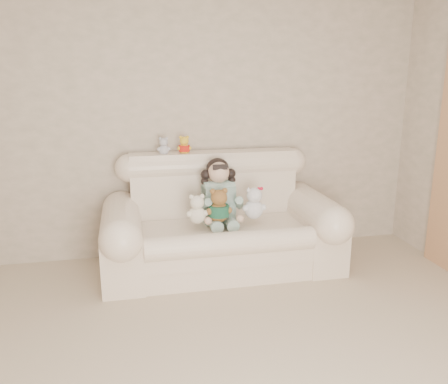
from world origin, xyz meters
TOP-DOWN VIEW (x-y plane):
  - wall_back at (0.00, 2.50)m, footprint 4.50×0.00m
  - sofa at (0.20, 2.00)m, footprint 2.10×0.95m
  - seated_child at (0.19, 2.08)m, footprint 0.41×0.48m
  - brown_teddy at (0.15, 1.85)m, footprint 0.24×0.19m
  - white_cat at (0.47, 1.88)m, footprint 0.24×0.19m
  - cream_teddy at (-0.04, 1.85)m, footprint 0.23×0.20m
  - yellow_mini_bear at (-0.08, 2.34)m, footprint 0.16×0.15m
  - grey_mini_plush at (-0.26, 2.35)m, footprint 0.14×0.11m

SIDE VIEW (x-z plane):
  - sofa at x=0.20m, z-range 0.00..1.03m
  - cream_teddy at x=-0.04m, z-range 0.50..0.80m
  - white_cat at x=0.47m, z-range 0.50..0.84m
  - brown_teddy at x=0.15m, z-range 0.50..0.85m
  - seated_child at x=0.19m, z-range 0.42..1.02m
  - grey_mini_plush at x=-0.26m, z-range 1.01..1.21m
  - yellow_mini_bear at x=-0.08m, z-range 1.01..1.21m
  - wall_back at x=0.00m, z-range -0.95..3.55m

